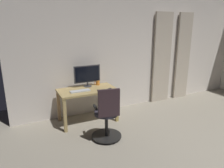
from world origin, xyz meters
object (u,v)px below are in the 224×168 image
Objects in this scene: desk at (87,94)px; office_chair at (107,116)px; computer_monitor at (87,75)px; cell_phone_face_up at (99,91)px; mug_coffee at (98,83)px; cell_phone_by_monitor at (111,89)px; computer_keyboard at (80,91)px.

office_chair reaches higher than desk.
cell_phone_face_up is (-0.10, 0.43, -0.26)m from computer_monitor.
mug_coffee is at bearing -93.11° from cell_phone_face_up.
cell_phone_face_up is at bearing -0.11° from cell_phone_by_monitor.
computer_keyboard is at bearing 48.05° from computer_monitor.
cell_phone_face_up is at bearing 159.65° from computer_keyboard.
office_chair reaches higher than computer_keyboard.
office_chair is at bearing 88.71° from computer_monitor.
desk is 0.51m from cell_phone_by_monitor.
mug_coffee reaches higher than desk.
computer_monitor reaches higher than cell_phone_face_up.
computer_monitor reaches higher than computer_keyboard.
computer_monitor is (-0.02, -1.10, 0.53)m from office_chair.
cell_phone_face_up is at bearing 71.59° from mug_coffee.
office_chair is 7.02× the size of cell_phone_by_monitor.
desk is 8.40× the size of cell_phone_by_monitor.
office_chair reaches higher than cell_phone_face_up.
computer_monitor is at bearing -111.51° from desk.
computer_keyboard is at bearing -5.05° from cell_phone_face_up.
desk is at bearing 33.37° from mug_coffee.
cell_phone_face_up is (-0.18, 0.22, 0.11)m from desk.
mug_coffee is (-0.32, -0.21, 0.16)m from desk.
cell_phone_by_monitor is (-0.63, 0.14, -0.01)m from computer_keyboard.
mug_coffee reaches higher than computer_keyboard.
office_chair is 7.02× the size of cell_phone_face_up.
cell_phone_by_monitor is 0.46m from mug_coffee.
cell_phone_by_monitor is at bearing 105.30° from mug_coffee.
desk is at bearing -35.39° from cell_phone_face_up.
desk is at bearing -154.60° from computer_keyboard.
desk is 2.06× the size of computer_monitor.
computer_keyboard is at bearing 25.40° from desk.
cell_phone_by_monitor is (-0.36, 0.43, -0.26)m from computer_monitor.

